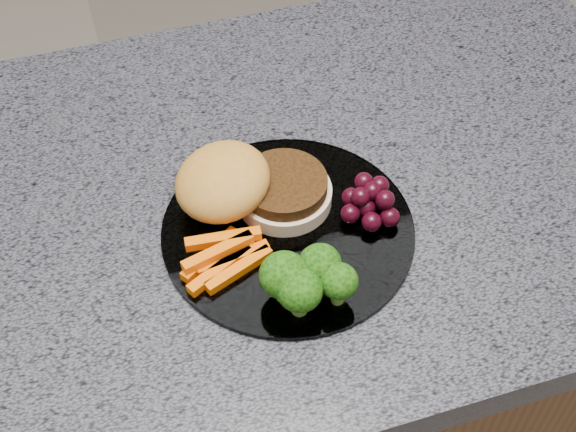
# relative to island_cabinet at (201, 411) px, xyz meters

# --- Properties ---
(island_cabinet) EXTENTS (1.20, 0.60, 0.86)m
(island_cabinet) POSITION_rel_island_cabinet_xyz_m (0.00, 0.00, 0.00)
(island_cabinet) COLOR #53351C
(island_cabinet) RESTS_ON ground
(countertop) EXTENTS (1.20, 0.60, 0.04)m
(countertop) POSITION_rel_island_cabinet_xyz_m (0.00, 0.00, 0.45)
(countertop) COLOR #53535E
(countertop) RESTS_ON island_cabinet
(plate) EXTENTS (0.26, 0.26, 0.01)m
(plate) POSITION_rel_island_cabinet_xyz_m (0.12, -0.07, 0.47)
(plate) COLOR white
(plate) RESTS_ON countertop
(burger) EXTENTS (0.16, 0.12, 0.05)m
(burger) POSITION_rel_island_cabinet_xyz_m (0.08, -0.02, 0.50)
(burger) COLOR beige
(burger) RESTS_ON plate
(carrot_sticks) EXTENTS (0.09, 0.07, 0.02)m
(carrot_sticks) POSITION_rel_island_cabinet_xyz_m (0.04, -0.09, 0.48)
(carrot_sticks) COLOR #F96504
(carrot_sticks) RESTS_ON plate
(broccoli) EXTENTS (0.09, 0.07, 0.06)m
(broccoli) POSITION_rel_island_cabinet_xyz_m (0.11, -0.15, 0.51)
(broccoli) COLOR olive
(broccoli) RESTS_ON plate
(grape_bunch) EXTENTS (0.06, 0.06, 0.04)m
(grape_bunch) POSITION_rel_island_cabinet_xyz_m (0.20, -0.07, 0.49)
(grape_bunch) COLOR black
(grape_bunch) RESTS_ON plate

